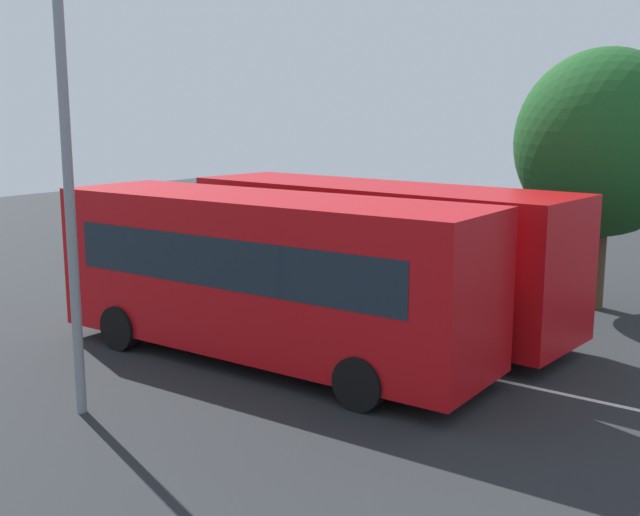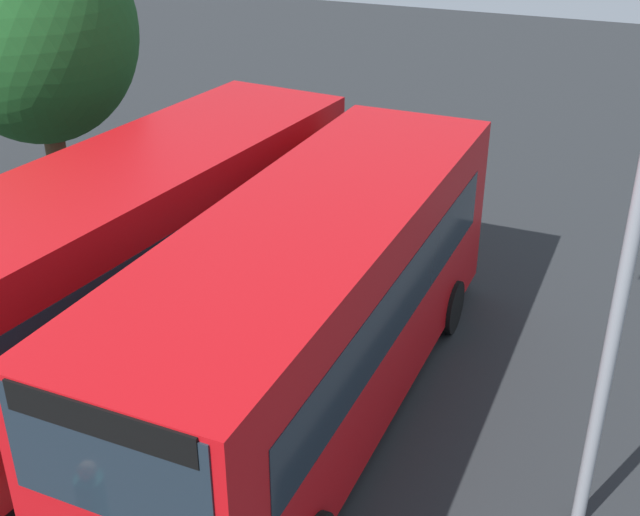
% 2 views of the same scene
% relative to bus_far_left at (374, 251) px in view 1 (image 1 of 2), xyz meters
% --- Properties ---
extents(ground_plane, '(63.74, 63.74, 0.00)m').
position_rel_bus_far_left_xyz_m(ground_plane, '(-0.04, 1.64, -1.76)').
color(ground_plane, '#232628').
extents(bus_far_left, '(9.22, 3.25, 3.22)m').
position_rel_bus_far_left_xyz_m(bus_far_left, '(0.00, 0.00, 0.00)').
color(bus_far_left, '#B70C11').
rests_on(bus_far_left, ground).
extents(bus_center_left, '(9.05, 2.65, 3.22)m').
position_rel_bus_far_left_xyz_m(bus_center_left, '(0.51, 3.22, 0.00)').
color(bus_center_left, '#B70C11').
rests_on(bus_center_left, ground).
extents(pedestrian, '(0.38, 0.38, 1.59)m').
position_rel_bus_far_left_xyz_m(pedestrian, '(5.82, 2.24, -0.83)').
color(pedestrian, '#232833').
rests_on(pedestrian, ground).
extents(street_lamp, '(0.70, 2.35, 7.24)m').
position_rel_bus_far_left_xyz_m(street_lamp, '(1.17, 6.83, 2.43)').
color(street_lamp, gray).
rests_on(street_lamp, ground).
extents(depot_tree, '(4.28, 3.85, 6.30)m').
position_rel_bus_far_left_xyz_m(depot_tree, '(-3.54, -4.67, 2.28)').
color(depot_tree, '#4C3823').
rests_on(depot_tree, ground).
extents(lane_stripe_outer_left, '(12.42, 0.44, 0.01)m').
position_rel_bus_far_left_xyz_m(lane_stripe_outer_left, '(-0.04, 1.64, -1.76)').
color(lane_stripe_outer_left, silver).
rests_on(lane_stripe_outer_left, ground).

